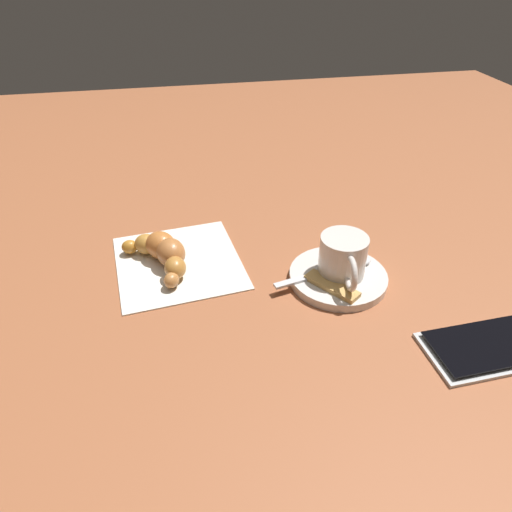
{
  "coord_description": "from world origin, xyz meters",
  "views": [
    {
      "loc": [
        -0.08,
        -0.47,
        0.36
      ],
      "look_at": [
        0.01,
        -0.0,
        0.02
      ],
      "focal_mm": 32.4,
      "sensor_mm": 36.0,
      "label": 1
    }
  ],
  "objects_px": {
    "espresso_cup": "(343,257)",
    "teaspoon": "(340,268)",
    "sugar_packet": "(332,286)",
    "croissant": "(163,252)",
    "saucer": "(338,277)",
    "napkin": "(178,262)",
    "cell_phone": "(493,346)"
  },
  "relations": [
    {
      "from": "teaspoon",
      "to": "croissant",
      "type": "distance_m",
      "value": 0.23
    },
    {
      "from": "teaspoon",
      "to": "sugar_packet",
      "type": "relative_size",
      "value": 1.95
    },
    {
      "from": "sugar_packet",
      "to": "cell_phone",
      "type": "height_order",
      "value": "sugar_packet"
    },
    {
      "from": "teaspoon",
      "to": "cell_phone",
      "type": "bearing_deg",
      "value": -52.24
    },
    {
      "from": "teaspoon",
      "to": "croissant",
      "type": "height_order",
      "value": "croissant"
    },
    {
      "from": "espresso_cup",
      "to": "croissant",
      "type": "bearing_deg",
      "value": 159.87
    },
    {
      "from": "croissant",
      "to": "sugar_packet",
      "type": "bearing_deg",
      "value": -27.67
    },
    {
      "from": "saucer",
      "to": "croissant",
      "type": "height_order",
      "value": "croissant"
    },
    {
      "from": "cell_phone",
      "to": "sugar_packet",
      "type": "bearing_deg",
      "value": 139.66
    },
    {
      "from": "espresso_cup",
      "to": "teaspoon",
      "type": "bearing_deg",
      "value": 81.83
    },
    {
      "from": "saucer",
      "to": "espresso_cup",
      "type": "height_order",
      "value": "espresso_cup"
    },
    {
      "from": "croissant",
      "to": "cell_phone",
      "type": "distance_m",
      "value": 0.4
    },
    {
      "from": "napkin",
      "to": "croissant",
      "type": "xyz_separation_m",
      "value": [
        -0.02,
        0.0,
        0.02
      ]
    },
    {
      "from": "saucer",
      "to": "cell_phone",
      "type": "xyz_separation_m",
      "value": [
        0.12,
        -0.14,
        -0.0
      ]
    },
    {
      "from": "napkin",
      "to": "sugar_packet",
      "type": "bearing_deg",
      "value": -29.89
    },
    {
      "from": "saucer",
      "to": "teaspoon",
      "type": "height_order",
      "value": "teaspoon"
    },
    {
      "from": "espresso_cup",
      "to": "teaspoon",
      "type": "xyz_separation_m",
      "value": [
        0.0,
        0.01,
        -0.02
      ]
    },
    {
      "from": "teaspoon",
      "to": "napkin",
      "type": "xyz_separation_m",
      "value": [
        -0.2,
        0.07,
        -0.01
      ]
    },
    {
      "from": "espresso_cup",
      "to": "napkin",
      "type": "relative_size",
      "value": 0.52
    },
    {
      "from": "teaspoon",
      "to": "croissant",
      "type": "xyz_separation_m",
      "value": [
        -0.22,
        0.07,
        0.01
      ]
    },
    {
      "from": "teaspoon",
      "to": "cell_phone",
      "type": "height_order",
      "value": "teaspoon"
    },
    {
      "from": "cell_phone",
      "to": "croissant",
      "type": "bearing_deg",
      "value": 146.62
    },
    {
      "from": "espresso_cup",
      "to": "cell_phone",
      "type": "xyz_separation_m",
      "value": [
        0.12,
        -0.14,
        -0.03
      ]
    },
    {
      "from": "espresso_cup",
      "to": "saucer",
      "type": "bearing_deg",
      "value": 146.57
    },
    {
      "from": "napkin",
      "to": "teaspoon",
      "type": "bearing_deg",
      "value": -19.07
    },
    {
      "from": "saucer",
      "to": "sugar_packet",
      "type": "xyz_separation_m",
      "value": [
        -0.02,
        -0.03,
        0.01
      ]
    },
    {
      "from": "espresso_cup",
      "to": "sugar_packet",
      "type": "height_order",
      "value": "espresso_cup"
    },
    {
      "from": "espresso_cup",
      "to": "napkin",
      "type": "bearing_deg",
      "value": 158.33
    },
    {
      "from": "sugar_packet",
      "to": "cell_phone",
      "type": "relative_size",
      "value": 0.48
    },
    {
      "from": "espresso_cup",
      "to": "sugar_packet",
      "type": "relative_size",
      "value": 1.25
    },
    {
      "from": "croissant",
      "to": "napkin",
      "type": "bearing_deg",
      "value": -1.82
    },
    {
      "from": "sugar_packet",
      "to": "napkin",
      "type": "distance_m",
      "value": 0.21
    }
  ]
}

